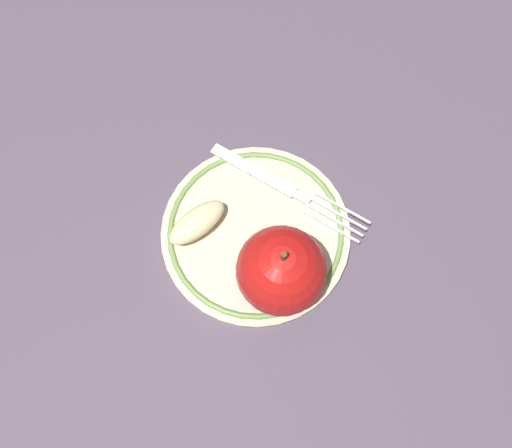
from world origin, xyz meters
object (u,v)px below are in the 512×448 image
at_px(apple_red_whole, 281,271).
at_px(apple_slice_front, 197,222).
at_px(plate, 256,233).
at_px(fork, 282,187).

height_order(apple_red_whole, apple_slice_front, apple_red_whole).
distance_m(apple_red_whole, apple_slice_front, 0.10).
xyz_separation_m(plate, apple_red_whole, (0.00, 0.06, 0.05)).
xyz_separation_m(plate, apple_slice_front, (0.05, -0.03, 0.02)).
bearing_deg(apple_red_whole, plate, -91.27).
bearing_deg(apple_red_whole, fork, -117.39).
bearing_deg(plate, apple_slice_front, -29.53).
height_order(plate, fork, fork).
height_order(plate, apple_slice_front, apple_slice_front).
relative_size(apple_slice_front, fork, 0.40).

